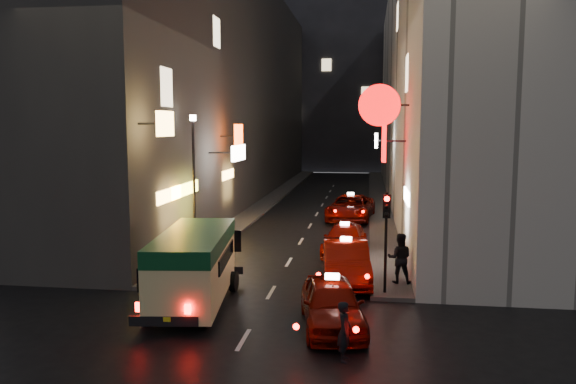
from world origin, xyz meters
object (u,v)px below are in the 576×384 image
at_px(taxi_near, 332,300).
at_px(pedestrian_crossing, 345,327).
at_px(lamp_post, 194,176).
at_px(traffic_light, 386,221).
at_px(minibus, 194,260).

height_order(taxi_near, pedestrian_crossing, taxi_near).
bearing_deg(lamp_post, taxi_near, -49.51).
bearing_deg(taxi_near, lamp_post, 130.49).
bearing_deg(taxi_near, pedestrian_crossing, -78.51).
bearing_deg(traffic_light, minibus, -163.60).
bearing_deg(pedestrian_crossing, traffic_light, -9.31).
bearing_deg(lamp_post, pedestrian_crossing, -54.82).
relative_size(minibus, pedestrian_crossing, 3.44).
relative_size(taxi_near, pedestrian_crossing, 3.25).
bearing_deg(taxi_near, traffic_light, 62.76).
xyz_separation_m(minibus, lamp_post, (-1.98, 6.36, 2.16)).
distance_m(pedestrian_crossing, traffic_light, 5.87).
relative_size(minibus, traffic_light, 1.70).
relative_size(minibus, taxi_near, 1.06).
distance_m(taxi_near, pedestrian_crossing, 2.33).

